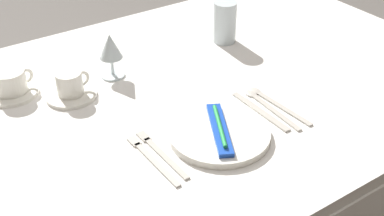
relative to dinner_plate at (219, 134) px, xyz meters
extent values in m
cube|color=white|center=(0.02, 0.23, -0.03)|extent=(1.80, 1.10, 0.04)
cube|color=white|center=(0.02, 0.78, -0.14)|extent=(1.80, 0.01, 0.18)
cylinder|color=brown|center=(0.82, 0.68, -0.40)|extent=(0.07, 0.07, 0.70)
cylinder|color=white|center=(0.00, 0.00, 0.00)|extent=(0.25, 0.25, 0.02)
cube|color=blue|center=(0.00, 0.00, 0.02)|extent=(0.13, 0.20, 0.01)
cylinder|color=green|center=(0.00, 0.00, 0.03)|extent=(0.09, 0.16, 0.01)
cube|color=beige|center=(-0.15, 0.00, -0.01)|extent=(0.02, 0.18, 0.00)
cube|color=beige|center=(-0.15, 0.10, -0.01)|extent=(0.02, 0.04, 0.00)
cube|color=beige|center=(-0.18, 0.00, -0.01)|extent=(0.02, 0.18, 0.00)
cube|color=beige|center=(-0.18, 0.10, -0.01)|extent=(0.02, 0.04, 0.00)
cube|color=beige|center=(0.16, 0.01, -0.01)|extent=(0.02, 0.18, 0.00)
cube|color=beige|center=(0.15, 0.11, -0.01)|extent=(0.02, 0.06, 0.00)
cube|color=beige|center=(0.19, 0.00, -0.01)|extent=(0.02, 0.19, 0.00)
ellipsoid|color=beige|center=(0.19, 0.11, -0.01)|extent=(0.03, 0.04, 0.01)
cube|color=beige|center=(0.22, 0.00, -0.01)|extent=(0.02, 0.20, 0.00)
ellipsoid|color=beige|center=(0.21, 0.11, -0.01)|extent=(0.03, 0.04, 0.01)
cylinder|color=white|center=(-0.23, 0.38, 0.00)|extent=(0.14, 0.14, 0.01)
cylinder|color=white|center=(-0.23, 0.38, 0.03)|extent=(0.07, 0.07, 0.07)
torus|color=white|center=(-0.19, 0.38, 0.04)|extent=(0.05, 0.01, 0.05)
cylinder|color=white|center=(-0.36, 0.48, 0.00)|extent=(0.14, 0.14, 0.01)
cylinder|color=white|center=(-0.36, 0.48, 0.03)|extent=(0.09, 0.09, 0.06)
torus|color=white|center=(-0.31, 0.48, 0.04)|extent=(0.04, 0.01, 0.04)
cylinder|color=silver|center=(-0.08, 0.42, -0.01)|extent=(0.07, 0.07, 0.01)
cylinder|color=silver|center=(-0.08, 0.42, 0.02)|extent=(0.01, 0.01, 0.06)
cone|color=silver|center=(-0.08, 0.42, 0.09)|extent=(0.07, 0.07, 0.07)
cylinder|color=silver|center=(0.33, 0.42, 0.06)|extent=(0.07, 0.07, 0.14)
camera|label=1|loc=(-0.62, -0.80, 0.75)|focal=47.88mm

